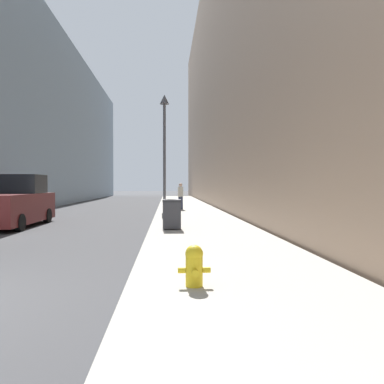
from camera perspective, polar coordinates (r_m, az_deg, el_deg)
The scene contains 7 objects.
sidewalk_right at distance 22.94m, azimuth -0.45°, elevation -3.00°, with size 3.96×60.00×0.13m.
building_right_stone at distance 33.47m, azimuth 13.26°, elevation 16.58°, with size 12.00×60.00×21.31m.
fire_hydrant at distance 5.89m, azimuth 0.34°, elevation -11.02°, with size 0.51×0.39×0.64m.
trash_bin at distance 13.35m, azimuth -3.10°, elevation -3.34°, with size 0.65×0.70×1.04m.
lamppost at distance 17.69m, azimuth -4.22°, elevation 8.14°, with size 0.44×0.44×5.78m.
pickup_truck at distance 16.99m, azimuth -25.86°, elevation -1.69°, with size 2.22×5.07×2.14m.
pedestrian_on_sidewalk at distance 23.91m, azimuth -1.75°, elevation -0.65°, with size 0.34×0.22×1.68m.
Camera 1 is at (4.12, -4.84, 1.70)m, focal length 35.00 mm.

